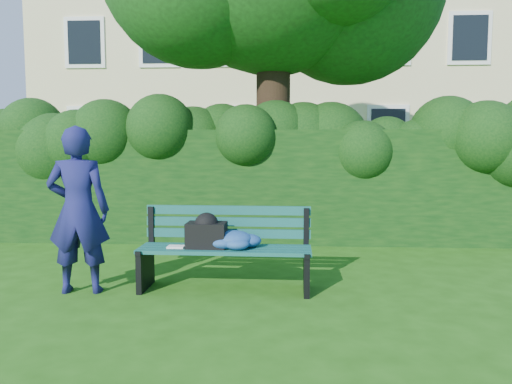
{
  "coord_description": "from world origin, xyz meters",
  "views": [
    {
      "loc": [
        0.37,
        -5.94,
        1.58
      ],
      "look_at": [
        0.0,
        0.6,
        0.95
      ],
      "focal_mm": 35.0,
      "sensor_mm": 36.0,
      "label": 1
    }
  ],
  "objects": [
    {
      "name": "ground",
      "position": [
        0.0,
        0.0,
        0.0
      ],
      "size": [
        80.0,
        80.0,
        0.0
      ],
      "primitive_type": "plane",
      "color": "#215510",
      "rests_on": "ground"
    },
    {
      "name": "apartment_building",
      "position": [
        -0.0,
        13.99,
        6.0
      ],
      "size": [
        16.0,
        8.08,
        12.0
      ],
      "color": "beige",
      "rests_on": "ground"
    },
    {
      "name": "hedge",
      "position": [
        0.0,
        2.2,
        0.9
      ],
      "size": [
        10.0,
        1.0,
        1.8
      ],
      "color": "black",
      "rests_on": "ground"
    },
    {
      "name": "park_bench",
      "position": [
        -0.29,
        -0.64,
        0.51
      ],
      "size": [
        1.87,
        0.6,
        0.89
      ],
      "rotation": [
        0.0,
        0.0,
        -0.02
      ],
      "color": "#0D4335",
      "rests_on": "ground"
    },
    {
      "name": "man_reading",
      "position": [
        -1.8,
        -0.83,
        0.89
      ],
      "size": [
        0.69,
        0.5,
        1.77
      ],
      "primitive_type": "imported",
      "rotation": [
        0.0,
        0.0,
        3.27
      ],
      "color": "#171851",
      "rests_on": "ground"
    }
  ]
}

